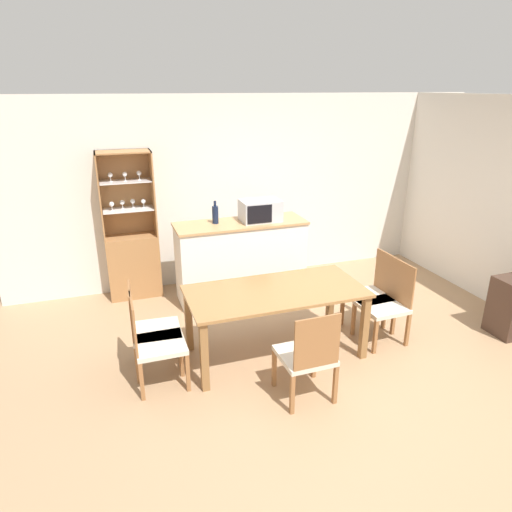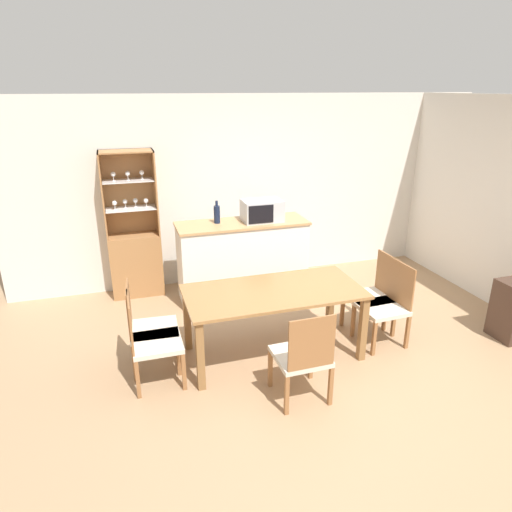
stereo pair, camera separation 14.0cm
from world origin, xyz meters
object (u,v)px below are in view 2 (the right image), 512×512
Objects in this scene: dining_chair_side_left_near at (151,341)px; microwave at (262,211)px; dining_chair_side_right_near at (386,305)px; dining_table at (274,299)px; display_cabinet at (135,253)px; dining_chair_side_right_far at (373,295)px; wine_bottle at (217,214)px; dining_chair_head_near at (303,356)px; dining_chair_side_left_far at (149,328)px.

microwave is (1.58, 1.57, 0.71)m from dining_chair_side_left_near.
dining_chair_side_right_near is at bearing -60.56° from microwave.
microwave is at bearing 76.55° from dining_table.
dining_chair_side_right_near is (2.48, -2.09, -0.13)m from display_cabinet.
dining_chair_side_right_far is at bearing -36.48° from display_cabinet.
wine_bottle reaches higher than microwave.
dining_table is 1.25m from dining_chair_side_left_near.
microwave is at bearing 80.39° from dining_chair_head_near.
dining_chair_side_left_near and dining_chair_head_near have the same top height.
dining_table is 1.98× the size of dining_chair_head_near.
display_cabinet is 1.07× the size of dining_table.
dining_chair_side_left_near is at bearing 87.86° from dining_chair_side_right_near.
dining_table is 1.98× the size of dining_chair_side_left_far.
display_cabinet is 3.01m from dining_chair_head_near.
dining_chair_side_left_near is (-1.23, -0.13, -0.19)m from dining_table.
wine_bottle reaches higher than dining_chair_side_right_near.
wine_bottle reaches higher than dining_chair_side_right_far.
display_cabinet reaches higher than dining_chair_side_left_far.
dining_chair_side_left_far is at bearing 81.86° from dining_chair_side_right_near.
dining_table is 1.98× the size of dining_chair_side_right_far.
microwave is at bearing 27.26° from dining_chair_side_right_near.
dining_chair_side_right_near is 3.13× the size of wine_bottle.
dining_chair_side_right_far is 1.00× the size of dining_chair_side_right_near.
dining_table is 1.25m from dining_chair_side_left_far.
dining_chair_head_near is (1.23, -0.65, 0.00)m from dining_chair_side_left_near.
dining_chair_side_right_near is 1.94m from microwave.
dining_chair_side_right_far is 1.00× the size of dining_chair_side_left_far.
dining_table is at bearing 89.28° from dining_chair_head_near.
wine_bottle reaches higher than dining_table.
dining_table is 1.98× the size of dining_chair_side_right_near.
dining_table is 3.55× the size of microwave.
dining_chair_side_left_near is 2.05m from wine_bottle.
dining_chair_side_left_far and dining_chair_side_left_near have the same top height.
wine_bottle is (-1.46, 1.38, 0.70)m from dining_chair_side_right_far.
dining_chair_side_left_far reaches higher than dining_table.
display_cabinet is 1.83m from dining_chair_side_left_far.
display_cabinet is 1.25m from wine_bottle.
dining_chair_side_right_far and dining_chair_head_near have the same top height.
dining_chair_head_near is 2.40m from wine_bottle.
dining_chair_side_right_far is 1.00× the size of dining_chair_head_near.
dining_chair_side_right_near is at bearing 87.57° from dining_chair_side_left_far.
dining_chair_side_left_far and dining_chair_head_near have the same top height.
dining_chair_side_left_far is 1.53m from dining_chair_head_near.
wine_bottle is (-0.23, 1.51, 0.51)m from dining_table.
dining_chair_side_right_near is 2.30m from wine_bottle.
microwave reaches higher than dining_chair_head_near.
dining_chair_side_right_near is (0.00, -0.26, 0.00)m from dining_chair_side_right_far.
dining_chair_side_right_far is 1.53m from dining_chair_head_near.
dining_table is 1.61m from wine_bottle.
dining_chair_side_left_near is at bearing 93.15° from dining_chair_side_right_far.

